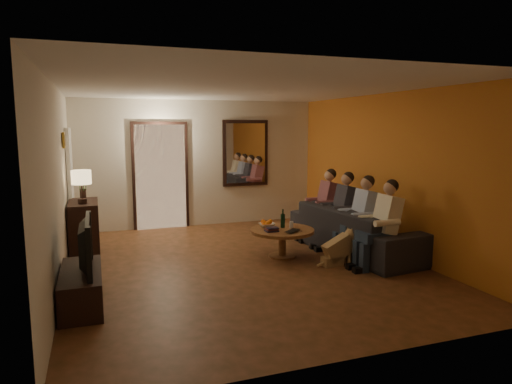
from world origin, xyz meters
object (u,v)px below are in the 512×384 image
object	(u,v)px
dresser	(84,228)
dog	(338,247)
sofa	(355,230)
person_d	(324,207)
wine_bottle	(283,218)
person_c	(341,213)
bowl	(267,225)
table_lamp	(82,187)
laptop	(295,232)
coffee_table	(282,243)
tv	(79,245)
person_b	(361,220)
tv_stand	(82,288)
person_a	(383,228)

from	to	relation	value
dresser	dog	bearing A→B (deg)	-28.74
dresser	sofa	distance (m)	4.44
sofa	person_d	xyz separation A→B (m)	(-0.10, 0.90, 0.23)
person_d	wine_bottle	size ratio (longest dim) A/B	3.87
person_c	bowl	xyz separation A→B (m)	(-1.34, 0.05, -0.12)
table_lamp	laptop	distance (m)	3.40
table_lamp	person_d	bearing A→B (deg)	-3.91
sofa	coffee_table	distance (m)	1.27
tv	person_b	world-z (taller)	person_b
person_b	dog	xyz separation A→B (m)	(-0.54, -0.26, -0.32)
person_c	person_d	world-z (taller)	same
tv_stand	wine_bottle	bearing A→B (deg)	21.28
tv	person_d	distance (m)	4.51
person_c	wine_bottle	bearing A→B (deg)	-176.24
coffee_table	bowl	world-z (taller)	bowl
dresser	tv	bearing A→B (deg)	-90.00
sofa	laptop	size ratio (longest dim) A/B	7.79
tv	dog	bearing A→B (deg)	-83.87
table_lamp	bowl	bearing A→B (deg)	-16.70
coffee_table	laptop	size ratio (longest dim) A/B	3.08
dresser	table_lamp	world-z (taller)	table_lamp
tv_stand	coffee_table	world-z (taller)	coffee_table
table_lamp	sofa	size ratio (longest dim) A/B	0.21
coffee_table	table_lamp	bearing A→B (deg)	160.40
table_lamp	coffee_table	size ratio (longest dim) A/B	0.53
coffee_table	wine_bottle	size ratio (longest dim) A/B	3.27
bowl	coffee_table	bearing A→B (deg)	-50.71
dresser	tv_stand	bearing A→B (deg)	-90.00
sofa	person_d	world-z (taller)	person_d
person_b	person_c	world-z (taller)	same
sofa	tv	bearing A→B (deg)	96.29
person_b	dog	world-z (taller)	person_b
sofa	person_a	size ratio (longest dim) A/B	2.14
dresser	table_lamp	xyz separation A→B (m)	(0.00, -0.22, 0.70)
person_a	dog	world-z (taller)	person_a
dog	laptop	distance (m)	0.68
laptop	coffee_table	bearing A→B (deg)	68.49
person_c	person_d	distance (m)	0.60
dog	coffee_table	distance (m)	0.93
tv	bowl	bearing A→B (deg)	-65.06
tv	coffee_table	distance (m)	3.19
coffee_table	wine_bottle	world-z (taller)	wine_bottle
person_b	person_d	xyz separation A→B (m)	(0.00, 1.20, 0.00)
bowl	tv	bearing A→B (deg)	-155.06
tv	sofa	distance (m)	4.33
tv_stand	table_lamp	bearing A→B (deg)	90.00
sofa	person_c	distance (m)	0.39
dresser	table_lamp	size ratio (longest dim) A/B	1.78
wine_bottle	tv_stand	bearing A→B (deg)	-158.72
person_a	dog	distance (m)	0.71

